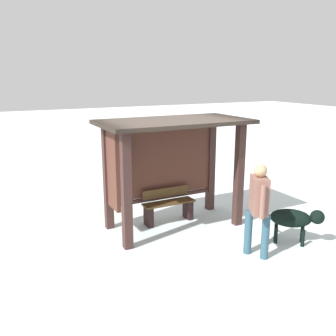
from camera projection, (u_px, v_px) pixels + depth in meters
ground_plane at (174, 226)px, 8.11m from camera, size 60.00×60.00×0.00m
bus_shelter at (166, 151)px, 7.83m from camera, size 3.08×1.62×2.32m
bench_left_inside at (168, 207)px, 8.26m from camera, size 1.18×0.34×0.76m
person_walking at (259, 203)px, 6.53m from camera, size 0.44×0.62×1.72m
dog at (295, 219)px, 7.16m from camera, size 0.92×0.87×0.72m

